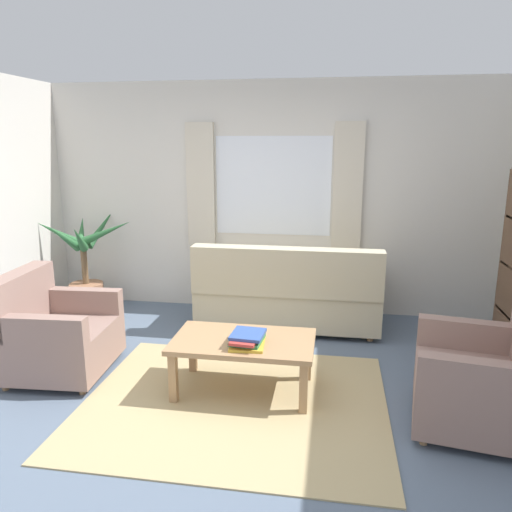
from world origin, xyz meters
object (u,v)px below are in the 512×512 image
couch (288,294)px  book_stack_on_table (247,339)px  coffee_table (243,346)px  armchair_right (487,380)px  potted_plant (86,272)px  armchair_left (53,333)px

couch → book_stack_on_table: bearing=83.9°
coffee_table → book_stack_on_table: size_ratio=3.15×
armchair_right → potted_plant: size_ratio=0.81×
couch → coffee_table: 1.44m
couch → potted_plant: bearing=-3.8°
book_stack_on_table → potted_plant: (-2.20, 1.67, -0.02)m
book_stack_on_table → potted_plant: 2.77m
couch → armchair_left: size_ratio=2.14×
book_stack_on_table → potted_plant: size_ratio=0.30×
armchair_right → potted_plant: bearing=-105.7°
armchair_left → potted_plant: (-0.50, 1.51, 0.11)m
book_stack_on_table → couch: bearing=83.9°
coffee_table → couch: bearing=81.6°
couch → armchair_right: (1.52, -1.65, -0.01)m
coffee_table → book_stack_on_table: bearing=-61.8°
couch → armchair_left: 2.30m
couch → book_stack_on_table: couch is taller
armchair_left → coffee_table: armchair_left is taller
potted_plant → couch: bearing=-3.8°
coffee_table → potted_plant: (-2.16, 1.58, 0.08)m
armchair_right → coffee_table: armchair_right is taller
armchair_left → coffee_table: (1.65, -0.07, 0.03)m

